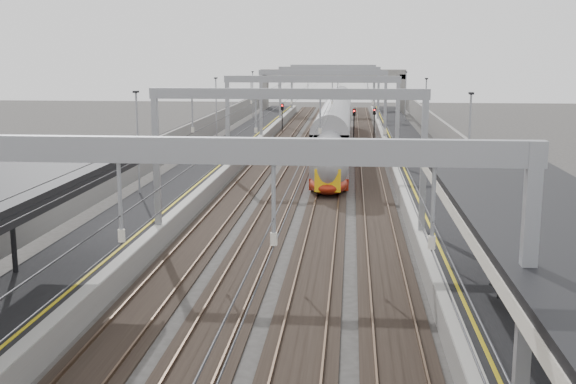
% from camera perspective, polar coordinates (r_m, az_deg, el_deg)
% --- Properties ---
extents(platform_left, '(4.00, 120.00, 1.00)m').
position_cam_1_polar(platform_left, '(58.07, -5.89, 2.21)').
color(platform_left, black).
rests_on(platform_left, ground).
extents(platform_right, '(4.00, 120.00, 1.00)m').
position_cam_1_polar(platform_right, '(57.25, 10.05, 1.97)').
color(platform_right, black).
rests_on(platform_right, ground).
extents(tracks, '(11.40, 140.00, 0.20)m').
position_cam_1_polar(tracks, '(57.17, 2.02, 1.66)').
color(tracks, black).
rests_on(tracks, ground).
extents(overhead_line, '(13.00, 140.00, 6.60)m').
position_cam_1_polar(overhead_line, '(63.12, 2.38, 8.09)').
color(overhead_line, '#91949A').
rests_on(overhead_line, platform_left).
extents(overbridge, '(22.00, 2.20, 6.90)m').
position_cam_1_polar(overbridge, '(111.47, 3.57, 8.83)').
color(overbridge, gray).
rests_on(overbridge, ground).
extents(wall_left, '(0.30, 120.00, 3.20)m').
position_cam_1_polar(wall_left, '(58.60, -8.99, 3.30)').
color(wall_left, gray).
rests_on(wall_left, ground).
extents(wall_right, '(0.30, 120.00, 3.20)m').
position_cam_1_polar(wall_right, '(57.46, 13.27, 2.99)').
color(wall_right, gray).
rests_on(wall_right, ground).
extents(train, '(2.65, 48.20, 4.19)m').
position_cam_1_polar(train, '(67.82, 3.80, 4.80)').
color(train, '#9B210E').
rests_on(train, ground).
extents(bench, '(1.09, 1.92, 0.96)m').
position_cam_1_polar(bench, '(25.02, 17.38, -7.27)').
color(bench, black).
rests_on(bench, platform_right).
extents(signal_green, '(0.32, 0.32, 3.48)m').
position_cam_1_polar(signal_green, '(85.25, -0.46, 6.30)').
color(signal_green, black).
rests_on(signal_green, ground).
extents(signal_red_near, '(0.32, 0.32, 3.48)m').
position_cam_1_polar(signal_red_near, '(77.34, 5.24, 5.79)').
color(signal_red_near, black).
rests_on(signal_red_near, ground).
extents(signal_red_far, '(0.32, 0.32, 3.48)m').
position_cam_1_polar(signal_red_far, '(78.82, 6.84, 5.85)').
color(signal_red_far, black).
rests_on(signal_red_far, ground).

